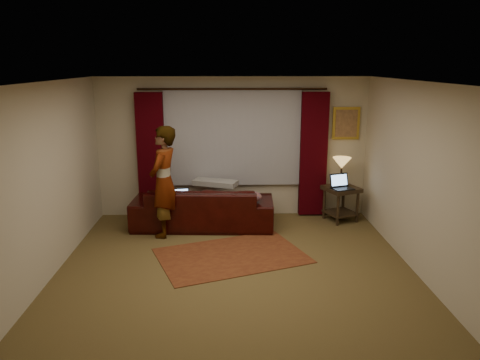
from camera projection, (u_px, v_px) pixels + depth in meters
name	position (u px, v px, depth m)	size (l,w,h in m)	color
floor	(235.00, 269.00, 6.61)	(5.00, 5.00, 0.01)	brown
ceiling	(235.00, 82.00, 5.98)	(5.00, 5.00, 0.02)	silver
wall_back	(233.00, 148.00, 8.72)	(5.00, 0.02, 2.60)	#BFB498
wall_front	(241.00, 254.00, 3.87)	(5.00, 0.02, 2.60)	#BFB498
wall_left	(48.00, 181.00, 6.22)	(0.02, 5.00, 2.60)	#BFB498
wall_right	(419.00, 179.00, 6.36)	(0.02, 5.00, 2.60)	#BFB498
sheer_curtain	(233.00, 137.00, 8.61)	(2.50, 0.05, 1.80)	#97979F
drape_left	(151.00, 155.00, 8.60)	(0.50, 0.14, 2.30)	#320106
drape_right	(313.00, 155.00, 8.68)	(0.50, 0.14, 2.30)	#320106
curtain_rod	(232.00, 89.00, 8.35)	(0.04, 0.04, 3.40)	black
picture_frame	(346.00, 123.00, 8.64)	(0.50, 0.04, 0.60)	gold
sofa	(203.00, 199.00, 8.23)	(2.46, 1.07, 0.99)	black
throw_blanket	(215.00, 168.00, 8.39)	(0.79, 0.32, 0.09)	gray
clothing_pile	(249.00, 197.00, 8.02)	(0.46, 0.35, 0.19)	#724A52
laptop_sofa	(181.00, 197.00, 8.00)	(0.31, 0.34, 0.22)	black
area_rug	(232.00, 256.00, 7.06)	(2.14, 1.42, 0.01)	brown
end_table	(341.00, 204.00, 8.59)	(0.55, 0.55, 0.64)	black
tiffany_lamp	(341.00, 172.00, 8.50)	(0.33, 0.33, 0.54)	#A48247
laptop_table	(343.00, 182.00, 8.33)	(0.36, 0.39, 0.26)	black
person	(164.00, 182.00, 7.71)	(0.54, 0.54, 1.85)	gray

